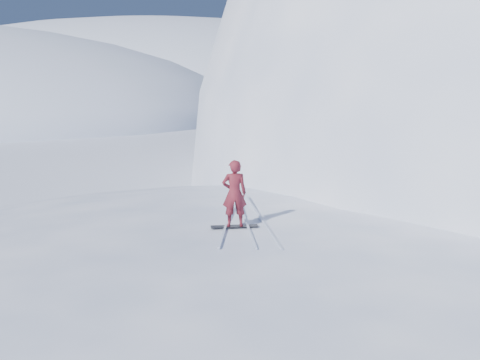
# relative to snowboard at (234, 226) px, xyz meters

# --- Properties ---
(near_ridge) EXTENTS (36.00, 28.00, 4.80)m
(near_ridge) POSITION_rel_snowboard_xyz_m (2.99, -0.72, -2.41)
(near_ridge) COLOR white
(near_ridge) RESTS_ON ground
(far_ridge_c) EXTENTS (140.00, 90.00, 36.00)m
(far_ridge_c) POSITION_rel_snowboard_xyz_m (-38.01, 106.28, -2.41)
(far_ridge_c) COLOR white
(far_ridge_c) RESTS_ON ground
(wind_bumps) EXTENTS (16.00, 14.40, 1.00)m
(wind_bumps) POSITION_rel_snowboard_xyz_m (1.43, -1.60, -2.41)
(wind_bumps) COLOR white
(wind_bumps) RESTS_ON ground
(snowboard) EXTENTS (1.31, 0.57, 0.02)m
(snowboard) POSITION_rel_snowboard_xyz_m (0.00, 0.00, 0.00)
(snowboard) COLOR black
(snowboard) RESTS_ON near_ridge
(snowboarder) EXTENTS (0.76, 0.60, 1.83)m
(snowboarder) POSITION_rel_snowboard_xyz_m (0.00, 0.00, 0.93)
(snowboarder) COLOR maroon
(snowboarder) RESTS_ON snowboard
(board_tracks) EXTENTS (2.15, 5.98, 0.04)m
(board_tracks) POSITION_rel_snowboard_xyz_m (0.10, 1.16, 0.01)
(board_tracks) COLOR silver
(board_tracks) RESTS_ON ground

